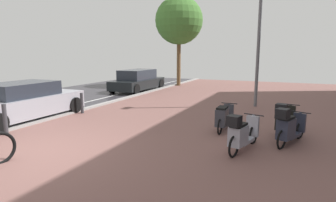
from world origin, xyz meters
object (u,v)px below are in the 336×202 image
(street_tree, at_px, (179,21))
(scooter_near, at_px, (284,120))
(scooter_far, at_px, (224,117))
(bollard_far, at_px, (82,103))
(scooter_mid, at_px, (288,128))
(lamp_post, at_px, (259,31))
(bollard_near, at_px, (5,120))
(scooter_extra, at_px, (241,134))
(parked_car_near, at_px, (23,102))
(parked_car_far, at_px, (138,81))

(street_tree, bearing_deg, scooter_near, -54.62)
(scooter_far, xyz_separation_m, bollard_far, (-5.68, 0.22, -0.00))
(scooter_mid, bearing_deg, lamp_post, 105.04)
(bollard_near, bearing_deg, lamp_post, 50.83)
(scooter_mid, relative_size, scooter_extra, 0.95)
(scooter_extra, height_order, parked_car_near, parked_car_near)
(scooter_near, distance_m, street_tree, 13.52)
(scooter_near, distance_m, parked_car_near, 8.76)
(scooter_extra, xyz_separation_m, bollard_near, (-6.49, -1.31, 0.00))
(bollard_near, bearing_deg, scooter_far, 27.98)
(scooter_mid, distance_m, street_tree, 14.34)
(lamp_post, distance_m, bollard_near, 10.10)
(street_tree, relative_size, bollard_far, 7.86)
(lamp_post, distance_m, bollard_far, 8.00)
(scooter_near, relative_size, street_tree, 0.28)
(scooter_extra, distance_m, parked_car_far, 11.79)
(scooter_extra, height_order, street_tree, street_tree)
(scooter_mid, height_order, street_tree, street_tree)
(bollard_near, relative_size, bollard_far, 1.13)
(scooter_near, relative_size, bollard_far, 2.18)
(parked_car_far, height_order, street_tree, street_tree)
(scooter_mid, height_order, bollard_near, scooter_mid)
(scooter_mid, xyz_separation_m, scooter_extra, (-1.03, -1.00, -0.02))
(scooter_far, relative_size, lamp_post, 0.30)
(scooter_extra, relative_size, bollard_near, 1.89)
(street_tree, height_order, bollard_far, street_tree)
(bollard_far, bearing_deg, scooter_near, 0.16)
(scooter_mid, xyz_separation_m, parked_car_near, (-8.72, -0.72, 0.17))
(parked_car_near, relative_size, street_tree, 0.67)
(parked_car_far, bearing_deg, scooter_extra, -48.08)
(parked_car_near, xyz_separation_m, bollard_near, (1.20, -1.59, -0.18))
(parked_car_near, height_order, parked_car_far, parked_car_near)
(parked_car_far, xyz_separation_m, bollard_far, (1.39, -6.84, -0.23))
(scooter_mid, distance_m, scooter_far, 1.97)
(scooter_extra, bearing_deg, parked_car_far, 131.92)
(scooter_far, relative_size, parked_car_far, 0.41)
(scooter_extra, height_order, bollard_near, scooter_extra)
(scooter_far, distance_m, lamp_post, 5.36)
(scooter_far, distance_m, street_tree, 12.88)
(scooter_far, bearing_deg, bollard_far, 177.73)
(scooter_mid, bearing_deg, scooter_extra, -135.79)
(scooter_far, height_order, parked_car_near, parked_car_near)
(scooter_far, bearing_deg, street_tree, 118.13)
(bollard_far, bearing_deg, street_tree, 90.29)
(scooter_far, xyz_separation_m, bollard_near, (-5.68, -3.02, 0.05))
(scooter_extra, xyz_separation_m, lamp_post, (-0.37, 6.20, 2.86))
(scooter_mid, distance_m, bollard_near, 7.86)
(scooter_near, xyz_separation_m, lamp_post, (-1.27, 4.24, 2.85))
(parked_car_near, height_order, lamp_post, lamp_post)
(parked_car_far, bearing_deg, scooter_mid, -41.13)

